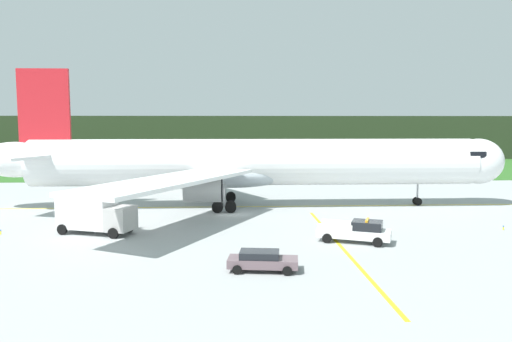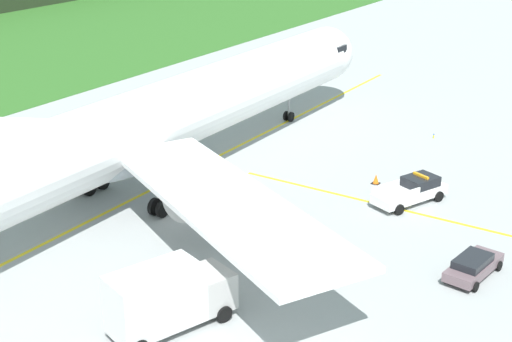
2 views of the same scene
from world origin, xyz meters
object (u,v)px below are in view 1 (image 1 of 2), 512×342
at_px(ops_pickup_truck, 357,231).
at_px(catering_truck, 94,212).
at_px(apron_cone, 367,228).
at_px(airliner, 249,163).
at_px(staff_car, 262,260).

height_order(ops_pickup_truck, catering_truck, catering_truck).
height_order(catering_truck, apron_cone, catering_truck).
relative_size(airliner, catering_truck, 8.43).
bearing_deg(airliner, catering_truck, -136.76).
relative_size(airliner, apron_cone, 80.41).
relative_size(ops_pickup_truck, apron_cone, 8.23).
distance_m(airliner, catering_truck, 18.96).
xyz_separation_m(airliner, staff_car, (0.28, -23.91, -4.24)).
bearing_deg(staff_car, ops_pickup_truck, 41.95).
bearing_deg(staff_car, catering_truck, 141.41).
xyz_separation_m(ops_pickup_truck, staff_car, (-7.92, -7.12, -0.20)).
xyz_separation_m(ops_pickup_truck, catering_truck, (-21.82, 3.98, 0.96)).
bearing_deg(staff_car, airliner, 90.66).
bearing_deg(ops_pickup_truck, catering_truck, 169.67).
bearing_deg(catering_truck, staff_car, -38.59).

